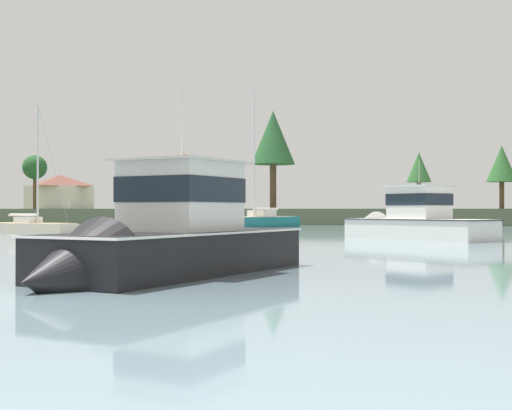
{
  "coord_description": "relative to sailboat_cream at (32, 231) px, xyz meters",
  "views": [
    {
      "loc": [
        7.61,
        -11.5,
        1.62
      ],
      "look_at": [
        -3.05,
        29.72,
        1.89
      ],
      "focal_mm": 50.48,
      "sensor_mm": 36.0,
      "label": 1
    }
  ],
  "objects": [
    {
      "name": "sailboat_cream",
      "position": [
        0.0,
        0.0,
        0.0
      ],
      "size": [
        6.88,
        3.35,
        9.14
      ],
      "color": "beige",
      "rests_on": "ground"
    },
    {
      "name": "shore_tree_inland_b",
      "position": [
        33.53,
        48.92,
        6.9
      ],
      "size": [
        3.62,
        3.62,
        7.69
      ],
      "color": "brown",
      "rests_on": "far_shore_bank"
    },
    {
      "name": "ground_plane",
      "position": [
        18.88,
        -31.12,
        -0.2
      ],
      "size": [
        551.76,
        551.76,
        0.0
      ],
      "primitive_type": "plane",
      "color": "gray"
    },
    {
      "name": "cottage_near_water",
      "position": [
        -36.8,
        67.95,
        4.54
      ],
      "size": [
        9.3,
        9.11,
        5.86
      ],
      "color": "silver",
      "rests_on": "far_shore_bank"
    },
    {
      "name": "shore_tree_far_left",
      "position": [
        7.82,
        37.38,
        9.55
      ],
      "size": [
        5.01,
        5.01,
        11.22
      ],
      "color": "brown",
      "rests_on": "far_shore_bank"
    },
    {
      "name": "dinghy_green",
      "position": [
        13.67,
        -4.07,
        -0.07
      ],
      "size": [
        3.3,
        2.21,
        0.52
      ],
      "color": "#236B3D",
      "rests_on": "ground"
    },
    {
      "name": "cruiser_white",
      "position": [
        24.58,
        -2.43,
        0.43
      ],
      "size": [
        9.29,
        8.12,
        5.3
      ],
      "color": "white",
      "rests_on": "ground"
    },
    {
      "name": "shore_tree_inland_a",
      "position": [
        23.7,
        50.45,
        6.7
      ],
      "size": [
        3.09,
        3.09,
        7.17
      ],
      "color": "brown",
      "rests_on": "far_shore_bank"
    },
    {
      "name": "mooring_buoy_yellow",
      "position": [
        28.77,
        17.63,
        -0.12
      ],
      "size": [
        0.47,
        0.47,
        0.53
      ],
      "color": "yellow",
      "rests_on": "ground"
    },
    {
      "name": "sailboat_teal",
      "position": [
        10.34,
        20.87,
        0.08
      ],
      "size": [
        6.1,
        10.03,
        13.43
      ],
      "color": "#196B70",
      "rests_on": "ground"
    },
    {
      "name": "shore_tree_right_mid",
      "position": [
        -32.44,
        53.04,
        7.65
      ],
      "size": [
        3.62,
        3.62,
        8.06
      ],
      "color": "brown",
      "rests_on": "far_shore_bank"
    },
    {
      "name": "mooring_buoy_white",
      "position": [
        6.99,
        -5.85,
        -0.13
      ],
      "size": [
        0.43,
        0.43,
        0.48
      ],
      "color": "white",
      "rests_on": "ground"
    },
    {
      "name": "cruiser_black",
      "position": [
        19.92,
        -26.47,
        0.42
      ],
      "size": [
        4.87,
        9.74,
        5.68
      ],
      "color": "black",
      "rests_on": "ground"
    },
    {
      "name": "cottage_behind_trees",
      "position": [
        -8.55,
        52.39,
        5.53
      ],
      "size": [
        9.36,
        8.61,
        7.8
      ],
      "color": "silver",
      "rests_on": "far_shore_bank"
    },
    {
      "name": "far_shore_bank",
      "position": [
        18.88,
        62.46,
        0.65
      ],
      "size": [
        248.29,
        59.63,
        1.71
      ],
      "primitive_type": "cube",
      "color": "#4C563D",
      "rests_on": "ground"
    }
  ]
}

